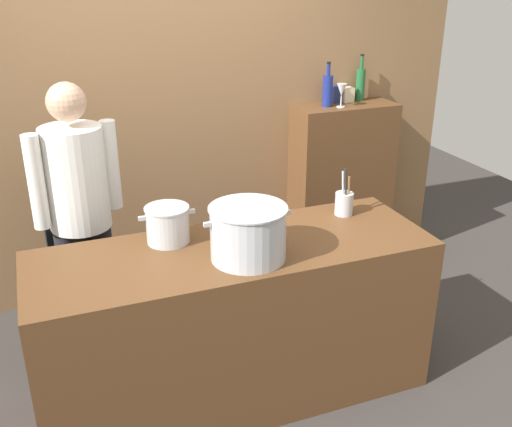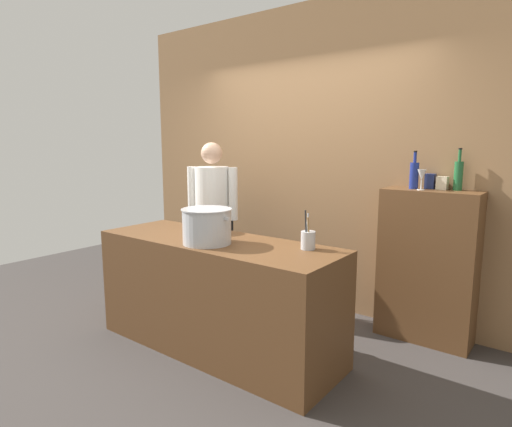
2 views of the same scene
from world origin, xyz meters
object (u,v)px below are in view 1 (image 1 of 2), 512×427
(wine_bottle_cobalt, at_px, (328,90))
(utensil_crock, at_px, (344,203))
(wine_glass_wide, at_px, (342,91))
(spice_tin_cream, at_px, (347,95))
(stockpot_small, at_px, (168,224))
(stockpot_large, at_px, (248,233))
(chef, at_px, (79,206))
(spice_tin_navy, at_px, (334,94))
(wine_bottle_green, at_px, (360,83))

(wine_bottle_cobalt, bearing_deg, utensil_crock, -111.59)
(wine_bottle_cobalt, bearing_deg, wine_glass_wide, -37.75)
(wine_bottle_cobalt, xyz_separation_m, wine_glass_wide, (0.08, -0.06, 0.00))
(spice_tin_cream, bearing_deg, wine_bottle_cobalt, -158.74)
(stockpot_small, height_order, wine_bottle_cobalt, wine_bottle_cobalt)
(utensil_crock, height_order, wine_glass_wide, wine_glass_wide)
(utensil_crock, relative_size, wine_glass_wide, 1.70)
(stockpot_large, relative_size, spice_tin_cream, 4.11)
(chef, relative_size, utensil_crock, 5.85)
(stockpot_small, distance_m, wine_bottle_cobalt, 1.78)
(wine_bottle_cobalt, bearing_deg, spice_tin_navy, 42.47)
(chef, height_order, utensil_crock, chef)
(wine_bottle_cobalt, bearing_deg, chef, -164.52)
(wine_bottle_green, bearing_deg, spice_tin_navy, 178.34)
(spice_tin_cream, bearing_deg, spice_tin_navy, 170.35)
(wine_bottle_green, xyz_separation_m, spice_tin_navy, (-0.21, 0.01, -0.06))
(chef, distance_m, wine_bottle_cobalt, 1.93)
(chef, distance_m, stockpot_small, 0.64)
(spice_tin_cream, bearing_deg, wine_glass_wide, -131.71)
(wine_bottle_green, bearing_deg, spice_tin_cream, -174.62)
(wine_bottle_green, bearing_deg, stockpot_small, -147.80)
(stockpot_large, distance_m, wine_bottle_cobalt, 1.76)
(spice_tin_cream, bearing_deg, wine_bottle_green, 5.38)
(utensil_crock, xyz_separation_m, wine_bottle_cobalt, (0.40, 1.02, 0.42))
(chef, xyz_separation_m, utensil_crock, (1.41, -0.52, 0.01))
(chef, height_order, stockpot_large, chef)
(stockpot_large, bearing_deg, utensil_crock, 23.83)
(spice_tin_navy, bearing_deg, wine_bottle_cobalt, -137.53)
(chef, xyz_separation_m, stockpot_large, (0.71, -0.82, 0.07))
(chef, distance_m, stockpot_large, 1.09)
(wine_bottle_green, relative_size, spice_tin_navy, 2.71)
(chef, xyz_separation_m, wine_glass_wide, (1.89, 0.44, 0.43))
(utensil_crock, bearing_deg, stockpot_small, 179.25)
(chef, xyz_separation_m, stockpot_small, (0.39, -0.50, 0.03))
(stockpot_small, bearing_deg, wine_glass_wide, 32.17)
(chef, bearing_deg, wine_bottle_cobalt, 174.99)
(stockpot_large, bearing_deg, wine_bottle_green, 44.94)
(stockpot_small, distance_m, wine_bottle_green, 2.10)
(spice_tin_navy, xyz_separation_m, spice_tin_cream, (0.10, -0.02, -0.01))
(chef, xyz_separation_m, wine_bottle_cobalt, (1.81, 0.50, 0.43))
(wine_glass_wide, bearing_deg, spice_tin_cream, 48.29)
(chef, relative_size, spice_tin_cream, 15.57)
(wine_bottle_cobalt, height_order, spice_tin_navy, wine_bottle_cobalt)
(stockpot_large, xyz_separation_m, wine_glass_wide, (1.18, 1.26, 0.36))
(stockpot_large, relative_size, wine_bottle_cobalt, 1.40)
(utensil_crock, bearing_deg, wine_bottle_green, 56.90)
(stockpot_small, distance_m, wine_glass_wide, 1.82)
(utensil_crock, bearing_deg, wine_bottle_cobalt, 68.41)
(wine_bottle_green, distance_m, spice_tin_cream, 0.14)
(wine_bottle_green, bearing_deg, wine_bottle_cobalt, -164.15)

